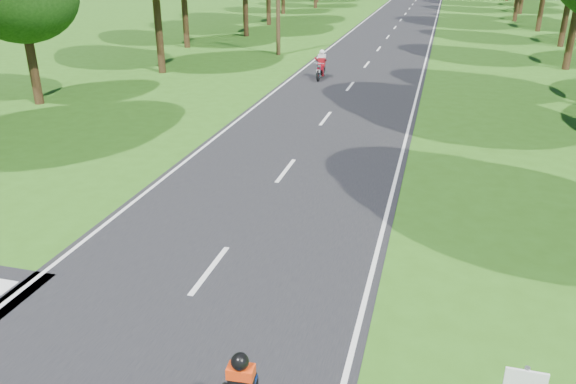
% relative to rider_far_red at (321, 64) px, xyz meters
% --- Properties ---
extents(ground, '(160.00, 160.00, 0.00)m').
position_rel_rider_far_red_xyz_m(ground, '(1.79, -21.42, -0.76)').
color(ground, '#2C5A14').
rests_on(ground, ground).
extents(main_road, '(7.00, 140.00, 0.02)m').
position_rel_rider_far_red_xyz_m(main_road, '(1.79, 28.58, -0.75)').
color(main_road, black).
rests_on(main_road, ground).
extents(road_markings, '(7.40, 140.00, 0.01)m').
position_rel_rider_far_red_xyz_m(road_markings, '(1.65, 26.71, -0.73)').
color(road_markings, silver).
rests_on(road_markings, main_road).
extents(rider_far_red, '(0.64, 1.78, 1.47)m').
position_rel_rider_far_red_xyz_m(rider_far_red, '(0.00, 0.00, 0.00)').
color(rider_far_red, '#A40C1D').
rests_on(rider_far_red, main_road).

